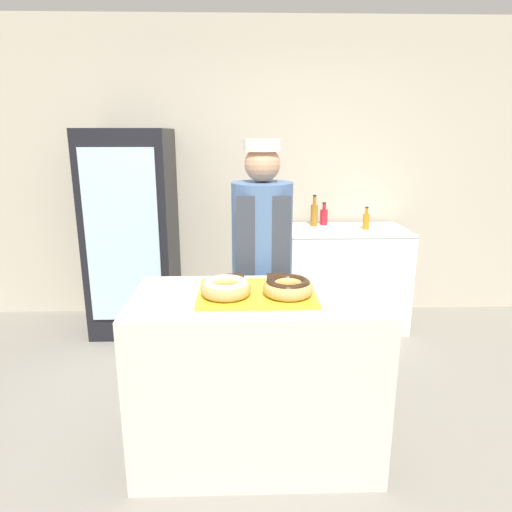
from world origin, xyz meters
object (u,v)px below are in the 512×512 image
Objects in this scene: donut_chocolate_glaze at (288,287)px; bottle_orange at (366,221)px; donut_light_glaze at (226,287)px; baker_person at (262,266)px; brownie_back_right at (276,279)px; serving_tray at (257,293)px; brownie_back_left at (235,279)px; bottle_amber at (314,214)px; bottle_red at (324,216)px; beverage_fridge at (133,233)px; chest_freezer at (345,277)px.

donut_chocolate_glaze is 1.26× the size of bottle_orange.
donut_light_glaze is 0.75m from baker_person.
brownie_back_right is (0.26, 0.22, -0.03)m from donut_light_glaze.
serving_tray is 2.36× the size of donut_chocolate_glaze.
brownie_back_left is 1.86m from bottle_amber.
bottle_orange is 0.40m from bottle_red.
bottle_red is at bearing 66.18° from brownie_back_left.
bottle_red is at bearing 27.13° from bottle_amber.
bottle_amber is at bearing 72.89° from serving_tray.
bottle_orange reaches higher than brownie_back_right.
bottle_amber is (1.61, 0.15, 0.13)m from beverage_fridge.
chest_freezer is at bearing 60.78° from donut_light_glaze.
bottle_orange is (0.90, 1.57, 0.02)m from brownie_back_right.
beverage_fridge reaches higher than donut_light_glaze.
serving_tray is at bearing 24.19° from donut_light_glaze.
donut_chocolate_glaze is 2.00m from bottle_amber.
chest_freezer is at bearing 53.76° from baker_person.
bottle_red is (0.53, 2.00, -0.01)m from donut_chocolate_glaze.
bottle_amber is 1.36× the size of bottle_red.
donut_chocolate_glaze is at bearing -56.74° from beverage_fridge.
baker_person is at bearing 85.11° from serving_tray.
brownie_back_right is 0.34× the size of bottle_amber.
baker_person is at bearing -115.76° from bottle_red.
baker_person is 1.42m from chest_freezer.
donut_light_glaze reaches higher than brownie_back_left.
brownie_back_left is (-0.11, 0.15, 0.03)m from serving_tray.
baker_person is (0.05, 0.64, -0.05)m from serving_tray.
beverage_fridge is at bearing 134.85° from baker_person.
donut_light_glaze is 0.34m from brownie_back_right.
beverage_fridge reaches higher than brownie_back_right.
bottle_red is (0.10, 0.05, -0.03)m from bottle_amber.
bottle_amber is (0.69, 1.73, 0.05)m from brownie_back_left.
donut_chocolate_glaze is 1.98m from bottle_orange.
baker_person reaches higher than brownie_back_right.
brownie_back_left is 0.48× the size of bottle_orange.
donut_light_glaze is 1.21× the size of bottle_red.
beverage_fridge is at bearing 115.94° from donut_light_glaze.
donut_light_glaze is (-0.15, -0.07, 0.06)m from serving_tray.
brownie_back_left is 0.06× the size of baker_person.
donut_chocolate_glaze is 2.15m from beverage_fridge.
donut_chocolate_glaze is 0.34m from brownie_back_left.
bottle_orange is at bearing 60.07° from brownie_back_right.
beverage_fridge reaches higher than brownie_back_left.
donut_light_glaze is 2.61× the size of brownie_back_right.
brownie_back_left is 0.05× the size of beverage_fridge.
bottle_orange is at bearing 48.35° from baker_person.
donut_light_glaze is 2.17m from bottle_red.
bottle_red is (-0.18, 0.20, 0.52)m from chest_freezer.
brownie_back_left is at bearing -108.47° from baker_person.
chest_freezer is at bearing 64.77° from brownie_back_right.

